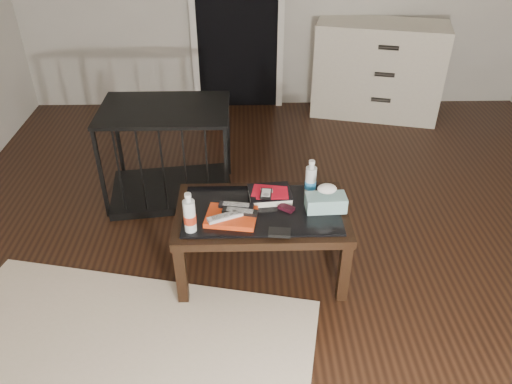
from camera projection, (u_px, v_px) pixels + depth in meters
ground at (299, 261)px, 3.20m from camera, size 5.00×5.00×0.00m
doorway at (237, 3)px, 4.67m from camera, size 0.90×0.08×2.07m
coffee_table at (262, 218)px, 2.92m from camera, size 1.00×0.60×0.46m
dresser at (377, 70)px, 4.82m from camera, size 1.28×0.77×0.90m
pet_crate at (170, 167)px, 3.72m from camera, size 0.97×0.71×0.71m
magazines at (231, 217)px, 2.80m from camera, size 0.31×0.25×0.03m
remote_silver at (225, 216)px, 2.76m from camera, size 0.20×0.13×0.02m
remote_black_front at (240, 211)px, 2.80m from camera, size 0.21×0.09×0.02m
remote_black_back at (236, 205)px, 2.85m from camera, size 0.21×0.08×0.02m
textbook at (270, 195)px, 2.97m from camera, size 0.27×0.22×0.05m
dvd_mailers at (268, 191)px, 2.96m from camera, size 0.21×0.16×0.01m
ipod at (266, 194)px, 2.91m from camera, size 0.08×0.11×0.02m
flip_phone at (286, 208)px, 2.88m from camera, size 0.10×0.09×0.02m
wallet at (280, 233)px, 2.69m from camera, size 0.13×0.08×0.02m
water_bottle_left at (189, 212)px, 2.66m from camera, size 0.07×0.07×0.24m
water_bottle_right at (311, 178)px, 2.94m from camera, size 0.07×0.07×0.24m
tissue_box at (326, 203)px, 2.86m from camera, size 0.24×0.13×0.09m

